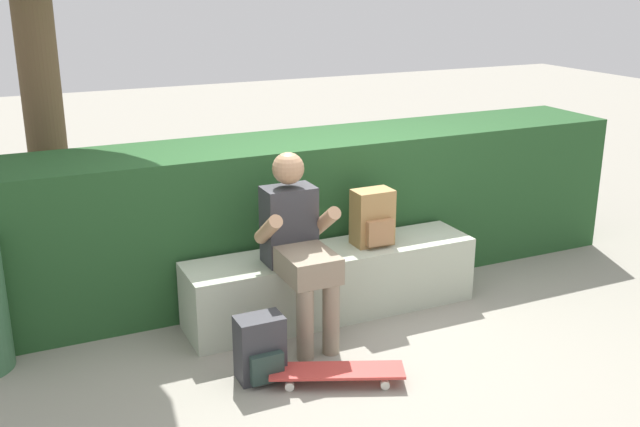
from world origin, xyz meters
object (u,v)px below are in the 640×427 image
object	(u,v)px
bench_main	(332,282)
backpack_on_ground	(261,349)
person_skater	(298,241)
backpack_on_bench	(373,218)
skateboard_near_person	(337,372)

from	to	relation	value
bench_main	backpack_on_ground	bearing A→B (deg)	-140.79
bench_main	backpack_on_ground	xyz separation A→B (m)	(-0.78, -0.64, -0.05)
person_skater	backpack_on_bench	bearing A→B (deg)	17.35
skateboard_near_person	backpack_on_bench	xyz separation A→B (m)	(0.71, 0.87, 0.60)
skateboard_near_person	bench_main	bearing A→B (deg)	65.83
backpack_on_bench	bench_main	bearing A→B (deg)	178.28
bench_main	skateboard_near_person	bearing A→B (deg)	-114.17
skateboard_near_person	backpack_on_bench	bearing A→B (deg)	50.85
person_skater	skateboard_near_person	world-z (taller)	person_skater
bench_main	backpack_on_bench	bearing A→B (deg)	-1.72
person_skater	skateboard_near_person	xyz separation A→B (m)	(-0.04, -0.66, -0.60)
backpack_on_ground	person_skater	bearing A→B (deg)	44.47
bench_main	skateboard_near_person	world-z (taller)	bench_main
skateboard_near_person	backpack_on_bench	distance (m)	1.27
skateboard_near_person	backpack_on_ground	world-z (taller)	backpack_on_ground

